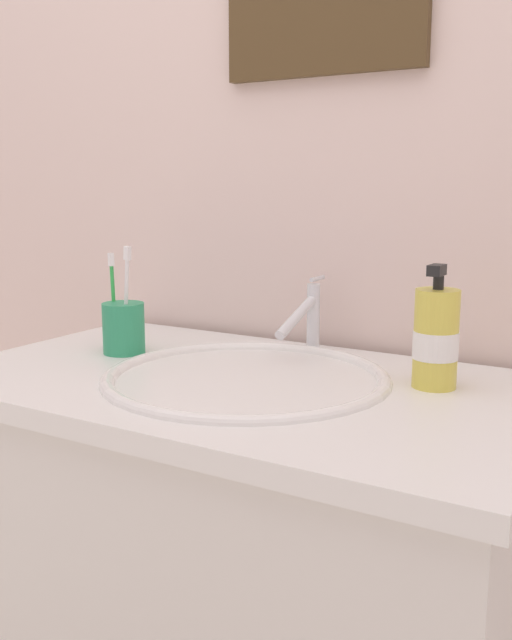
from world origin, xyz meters
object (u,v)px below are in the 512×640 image
(toothbrush_cup, at_px, (124,328))
(toothbrush_green, at_px, (113,294))
(faucet, at_px, (307,316))
(toothbrush_white, at_px, (126,293))
(soap_dispenser, at_px, (436,339))

(toothbrush_cup, xyz_separation_m, toothbrush_green, (-0.03, 0.01, 0.06))
(faucet, xyz_separation_m, toothbrush_white, (-0.27, -0.18, 0.05))
(toothbrush_cup, height_order, soap_dispenser, soap_dispenser)
(toothbrush_white, bearing_deg, toothbrush_cup, 153.97)
(toothbrush_cup, distance_m, toothbrush_green, 0.07)
(toothbrush_white, relative_size, soap_dispenser, 1.02)
(toothbrush_cup, bearing_deg, soap_dispenser, 7.11)
(faucet, bearing_deg, toothbrush_cup, -148.17)
(toothbrush_green, height_order, soap_dispenser, soap_dispenser)
(faucet, height_order, toothbrush_cup, faucet)
(soap_dispenser, bearing_deg, toothbrush_white, -171.86)
(toothbrush_cup, xyz_separation_m, soap_dispenser, (0.55, 0.07, 0.03))
(faucet, xyz_separation_m, toothbrush_cup, (-0.28, -0.18, -0.02))
(faucet, xyz_separation_m, soap_dispenser, (0.27, -0.11, 0.01))
(soap_dispenser, bearing_deg, toothbrush_green, -174.04)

